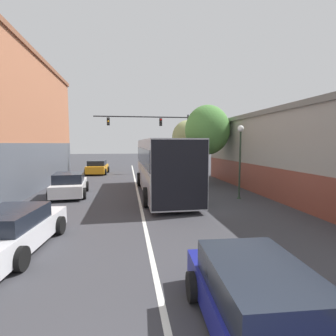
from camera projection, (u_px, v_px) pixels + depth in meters
The scene contains 11 objects.
lane_center_line at pixel (138, 193), 16.75m from camera, with size 0.14×42.46×0.01m.
building_right_storefront at pixel (306, 151), 16.61m from camera, with size 6.49×19.43×5.20m.
bus at pixel (163, 164), 16.41m from camera, with size 2.95×10.70×3.41m.
hatchback_foreground at pixel (263, 311), 4.05m from camera, with size 2.07×4.56×1.26m.
parked_car_left_near at pixel (70, 185), 15.91m from camera, with size 2.31×4.26×1.41m.
parked_car_left_mid at pixel (97, 167), 27.23m from camera, with size 2.25×3.96×1.41m.
parked_car_left_far at pixel (13, 230), 7.75m from camera, with size 2.27×4.47×1.28m.
traffic_signal_gantry at pixel (159, 130), 27.77m from camera, with size 9.98×0.36×6.25m.
street_lamp at pixel (240, 152), 14.88m from camera, with size 0.36×0.36×4.20m.
street_tree_near at pixel (207, 130), 20.63m from camera, with size 3.54×3.19×6.18m.
street_tree_far at pixel (188, 138), 27.67m from camera, with size 3.35×3.02×5.62m.
Camera 1 is at (-0.63, -1.39, 3.19)m, focal length 28.00 mm.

